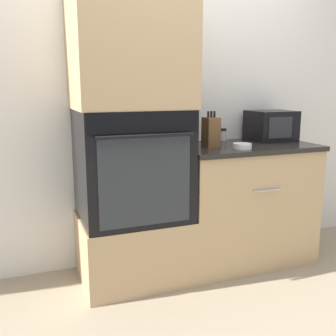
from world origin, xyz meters
name	(u,v)px	position (x,y,z in m)	size (l,w,h in m)	color
ground_plane	(198,287)	(0.00, 0.00, 0.00)	(12.00, 12.00, 0.00)	gray
wall_back	(166,99)	(0.00, 0.63, 1.25)	(8.00, 0.05, 2.50)	silver
oven_cabinet_base	(134,247)	(-0.37, 0.30, 0.23)	(0.74, 0.60, 0.45)	tan
wall_oven	(132,164)	(-0.37, 0.30, 0.83)	(0.71, 0.64, 0.75)	black
oven_cabinet_upper	(130,43)	(-0.37, 0.30, 1.62)	(0.74, 0.60, 0.83)	tan
counter_unit	(242,203)	(0.51, 0.30, 0.46)	(1.04, 0.63, 0.92)	tan
microwave	(271,126)	(0.82, 0.41, 1.04)	(0.34, 0.30, 0.24)	black
knife_block	(211,132)	(0.21, 0.28, 1.03)	(0.10, 0.12, 0.26)	brown
bowl	(242,146)	(0.37, 0.11, 0.94)	(0.13, 0.13, 0.04)	white
condiment_jar_near	(195,136)	(0.19, 0.51, 0.97)	(0.05, 0.05, 0.10)	silver
condiment_jar_mid	(223,135)	(0.46, 0.55, 0.97)	(0.06, 0.06, 0.10)	silver
condiment_jar_far	(185,140)	(0.07, 0.41, 0.96)	(0.04, 0.04, 0.08)	silver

